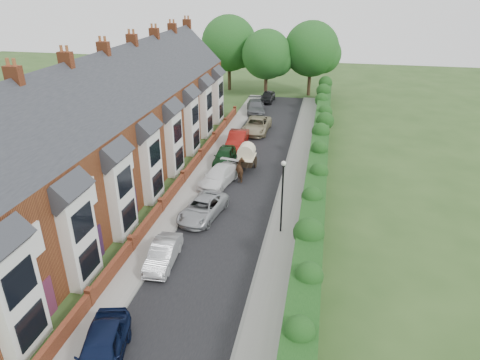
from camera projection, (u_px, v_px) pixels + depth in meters
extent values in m
plane|color=#2D4C1E|center=(216.00, 261.00, 25.54)|extent=(140.00, 140.00, 0.00)
cube|color=black|center=(243.00, 183.00, 35.38)|extent=(6.00, 58.00, 0.02)
cube|color=gray|center=(293.00, 187.00, 34.61)|extent=(2.20, 58.00, 0.12)
cube|color=gray|center=(199.00, 178.00, 36.06)|extent=(1.70, 58.00, 0.12)
cube|color=gray|center=(280.00, 186.00, 34.80)|extent=(0.18, 58.00, 0.13)
cube|color=gray|center=(208.00, 179.00, 35.91)|extent=(0.18, 58.00, 0.13)
cube|color=black|center=(317.00, 175.00, 33.77)|extent=(1.50, 58.00, 2.50)
cube|color=brown|center=(116.00, 141.00, 35.02)|extent=(8.00, 40.00, 6.50)
cube|color=#292A31|center=(111.00, 102.00, 33.64)|extent=(8.00, 40.20, 8.00)
cube|color=white|center=(19.00, 303.00, 18.46)|extent=(0.70, 2.40, 5.20)
cube|color=black|center=(32.00, 326.00, 18.91)|extent=(0.06, 1.80, 1.60)
cube|color=black|center=(20.00, 282.00, 17.89)|extent=(0.06, 1.80, 1.60)
cube|color=#3F2D2D|center=(48.00, 298.00, 21.04)|extent=(0.08, 0.90, 2.10)
cube|color=white|center=(33.00, 242.00, 19.53)|extent=(0.12, 1.20, 1.60)
cube|color=white|center=(80.00, 241.00, 22.90)|extent=(0.70, 2.40, 5.20)
cube|color=black|center=(90.00, 260.00, 23.34)|extent=(0.06, 1.80, 1.60)
cube|color=black|center=(83.00, 222.00, 22.32)|extent=(0.06, 1.80, 1.60)
cube|color=#292A31|center=(68.00, 190.00, 21.65)|extent=(1.70, 2.60, 1.70)
cube|color=#3F2D2D|center=(98.00, 243.00, 25.47)|extent=(0.08, 0.90, 2.10)
cube|color=white|center=(89.00, 194.00, 23.96)|extent=(0.12, 1.20, 1.60)
cube|color=white|center=(122.00, 198.00, 27.33)|extent=(0.70, 2.40, 5.20)
cube|color=black|center=(129.00, 215.00, 27.77)|extent=(0.06, 1.80, 1.60)
cube|color=black|center=(125.00, 182.00, 26.75)|extent=(0.06, 1.80, 1.60)
cube|color=#292A31|center=(114.00, 154.00, 26.08)|extent=(1.70, 2.60, 1.70)
cube|color=#3F2D2D|center=(134.00, 204.00, 29.91)|extent=(0.08, 0.90, 2.10)
cube|color=white|center=(128.00, 160.00, 28.39)|extent=(0.12, 1.20, 1.60)
cube|color=white|center=(152.00, 168.00, 31.76)|extent=(0.70, 2.40, 5.20)
cube|color=black|center=(158.00, 183.00, 32.20)|extent=(0.06, 1.80, 1.60)
cube|color=black|center=(155.00, 153.00, 31.18)|extent=(0.06, 1.80, 1.60)
cube|color=#292A31|center=(146.00, 129.00, 30.51)|extent=(1.70, 2.60, 1.70)
cube|color=#3F2D2D|center=(160.00, 175.00, 34.34)|extent=(0.08, 0.90, 2.10)
cube|color=white|center=(156.00, 136.00, 32.82)|extent=(0.12, 1.20, 1.60)
cube|color=white|center=(174.00, 145.00, 36.19)|extent=(0.70, 2.40, 5.20)
cube|color=black|center=(179.00, 158.00, 36.63)|extent=(0.06, 1.80, 1.60)
cube|color=black|center=(178.00, 131.00, 35.61)|extent=(0.06, 1.80, 1.60)
cube|color=#292A31|center=(170.00, 110.00, 34.94)|extent=(1.70, 2.60, 1.70)
cube|color=#3F2D2D|center=(180.00, 152.00, 38.77)|extent=(0.08, 0.90, 2.10)
cube|color=white|center=(178.00, 117.00, 37.25)|extent=(0.12, 1.20, 1.60)
cube|color=white|center=(192.00, 126.00, 40.62)|extent=(0.70, 2.40, 5.20)
cube|color=black|center=(196.00, 139.00, 41.07)|extent=(0.06, 1.80, 1.60)
cube|color=black|center=(195.00, 114.00, 40.04)|extent=(0.06, 1.80, 1.60)
cube|color=#292A31|center=(189.00, 95.00, 39.37)|extent=(1.70, 2.60, 1.70)
cube|color=#3F2D2D|center=(196.00, 135.00, 43.20)|extent=(0.08, 0.90, 2.10)
cube|color=white|center=(195.00, 102.00, 41.68)|extent=(0.12, 1.20, 1.60)
cube|color=white|center=(206.00, 112.00, 45.05)|extent=(0.70, 2.40, 5.20)
cube|color=black|center=(210.00, 123.00, 45.50)|extent=(0.06, 1.80, 1.60)
cube|color=black|center=(209.00, 101.00, 44.48)|extent=(0.06, 1.80, 1.60)
cube|color=#292A31|center=(204.00, 84.00, 43.80)|extent=(1.70, 2.60, 1.70)
cube|color=#3F2D2D|center=(209.00, 120.00, 47.63)|extent=(0.08, 0.90, 2.10)
cube|color=white|center=(208.00, 91.00, 46.12)|extent=(0.12, 1.20, 1.60)
cube|color=white|center=(218.00, 100.00, 49.49)|extent=(0.70, 2.40, 5.20)
cube|color=black|center=(221.00, 110.00, 49.93)|extent=(0.06, 1.80, 1.60)
cube|color=black|center=(221.00, 90.00, 48.91)|extent=(0.06, 1.80, 1.60)
cube|color=#292A31|center=(216.00, 74.00, 48.24)|extent=(1.70, 2.60, 1.70)
cube|color=#3F2D2D|center=(220.00, 108.00, 52.06)|extent=(0.08, 0.90, 2.10)
cube|color=white|center=(219.00, 81.00, 50.55)|extent=(0.12, 1.20, 1.60)
cube|color=brown|center=(15.00, 81.00, 23.16)|extent=(0.90, 0.50, 1.60)
cylinder|color=brown|center=(8.00, 63.00, 22.79)|extent=(0.20, 0.20, 0.50)
cylinder|color=brown|center=(14.00, 63.00, 22.72)|extent=(0.20, 0.20, 0.50)
cube|color=brown|center=(67.00, 64.00, 27.59)|extent=(0.90, 0.50, 1.60)
cylinder|color=brown|center=(61.00, 49.00, 27.22)|extent=(0.20, 0.20, 0.50)
cylinder|color=brown|center=(67.00, 49.00, 27.15)|extent=(0.20, 0.20, 0.50)
cube|color=brown|center=(104.00, 53.00, 32.02)|extent=(0.90, 0.50, 1.60)
cylinder|color=brown|center=(100.00, 39.00, 31.65)|extent=(0.20, 0.20, 0.50)
cylinder|color=brown|center=(105.00, 40.00, 31.58)|extent=(0.20, 0.20, 0.50)
cube|color=brown|center=(132.00, 44.00, 36.45)|extent=(0.90, 0.50, 1.60)
cylinder|color=brown|center=(129.00, 32.00, 36.08)|extent=(0.20, 0.20, 0.50)
cylinder|color=brown|center=(133.00, 32.00, 36.01)|extent=(0.20, 0.20, 0.50)
cube|color=brown|center=(155.00, 37.00, 40.88)|extent=(0.90, 0.50, 1.60)
cylinder|color=brown|center=(152.00, 26.00, 40.52)|extent=(0.20, 0.20, 0.50)
cylinder|color=brown|center=(156.00, 26.00, 40.44)|extent=(0.20, 0.20, 0.50)
cube|color=brown|center=(172.00, 31.00, 45.32)|extent=(0.90, 0.50, 1.60)
cylinder|color=brown|center=(170.00, 22.00, 44.95)|extent=(0.20, 0.20, 0.50)
cylinder|color=brown|center=(174.00, 22.00, 44.87)|extent=(0.20, 0.20, 0.50)
cube|color=brown|center=(187.00, 26.00, 49.75)|extent=(0.90, 0.50, 1.60)
cylinder|color=brown|center=(185.00, 18.00, 49.38)|extent=(0.20, 0.20, 0.50)
cylinder|color=brown|center=(188.00, 18.00, 49.31)|extent=(0.20, 0.20, 0.50)
cube|color=brown|center=(62.00, 335.00, 19.68)|extent=(0.30, 4.70, 0.90)
cube|color=brown|center=(113.00, 269.00, 24.11)|extent=(0.30, 4.70, 0.90)
cube|color=brown|center=(148.00, 224.00, 28.54)|extent=(0.30, 4.70, 0.90)
cube|color=brown|center=(173.00, 191.00, 32.97)|extent=(0.30, 4.70, 0.90)
cube|color=brown|center=(192.00, 166.00, 37.40)|extent=(0.30, 4.70, 0.90)
cube|color=brown|center=(208.00, 146.00, 41.83)|extent=(0.30, 4.70, 0.90)
cube|color=brown|center=(220.00, 130.00, 46.27)|extent=(0.30, 4.70, 0.90)
cube|color=brown|center=(230.00, 117.00, 50.70)|extent=(0.30, 4.70, 0.90)
cube|color=brown|center=(90.00, 297.00, 21.85)|extent=(0.35, 0.35, 1.10)
cube|color=brown|center=(132.00, 244.00, 26.28)|extent=(0.35, 0.35, 1.10)
cube|color=brown|center=(161.00, 206.00, 30.71)|extent=(0.35, 0.35, 1.10)
cube|color=brown|center=(183.00, 177.00, 35.14)|extent=(0.35, 0.35, 1.10)
cube|color=brown|center=(201.00, 155.00, 39.57)|extent=(0.35, 0.35, 1.10)
cube|color=brown|center=(214.00, 137.00, 44.01)|extent=(0.35, 0.35, 1.10)
cube|color=brown|center=(225.00, 123.00, 48.44)|extent=(0.35, 0.35, 1.10)
cube|color=brown|center=(235.00, 111.00, 52.87)|extent=(0.35, 0.35, 1.10)
cylinder|color=black|center=(282.00, 201.00, 27.45)|extent=(0.12, 0.12, 4.80)
cylinder|color=black|center=(284.00, 166.00, 26.40)|extent=(0.20, 0.20, 0.10)
sphere|color=silver|center=(284.00, 163.00, 26.34)|extent=(0.32, 0.32, 0.32)
cylinder|color=#332316|center=(266.00, 80.00, 60.53)|extent=(0.50, 0.50, 4.75)
sphere|color=#1A4E1C|center=(267.00, 54.00, 59.03)|extent=(6.80, 6.80, 6.80)
sphere|color=#1A4E1C|center=(276.00, 59.00, 59.33)|extent=(4.76, 4.76, 4.76)
cylinder|color=#332316|center=(309.00, 77.00, 61.10)|extent=(0.50, 0.50, 5.25)
sphere|color=#1A4E1C|center=(311.00, 49.00, 59.45)|extent=(7.60, 7.60, 7.60)
sphere|color=#1A4E1C|center=(322.00, 54.00, 59.75)|extent=(5.32, 5.32, 5.32)
cylinder|color=#332316|center=(229.00, 71.00, 64.12)|extent=(0.50, 0.50, 5.50)
sphere|color=#1A4E1C|center=(229.00, 43.00, 62.39)|extent=(8.00, 8.00, 8.00)
sphere|color=#1A4E1C|center=(240.00, 49.00, 62.69)|extent=(5.60, 5.60, 5.60)
imported|color=black|center=(101.00, 351.00, 18.39)|extent=(2.98, 5.04, 1.61)
imported|color=#A9AAAE|center=(163.00, 254.00, 25.14)|extent=(1.63, 4.05, 1.31)
imported|color=#A4A6AB|center=(203.00, 208.00, 30.09)|extent=(3.04, 5.18, 1.35)
imported|color=white|center=(218.00, 176.00, 34.82)|extent=(2.99, 5.31, 1.45)
imported|color=#103516|center=(224.00, 156.00, 38.83)|extent=(1.91, 4.34, 1.45)
imported|color=maroon|center=(237.00, 140.00, 42.58)|extent=(1.90, 4.95, 1.61)
imported|color=tan|center=(257.00, 125.00, 46.84)|extent=(2.72, 5.70, 1.57)
imported|color=#505357|center=(256.00, 107.00, 53.65)|extent=(3.12, 5.60, 1.53)
imported|color=black|center=(267.00, 97.00, 58.52)|extent=(1.87, 4.28, 1.44)
imported|color=#4F311D|center=(242.00, 171.00, 35.62)|extent=(1.58, 2.17, 1.67)
cube|color=black|center=(246.00, 160.00, 37.46)|extent=(1.33, 2.21, 0.55)
cylinder|color=beige|center=(246.00, 152.00, 37.13)|extent=(1.44, 1.38, 1.44)
cube|color=beige|center=(246.00, 157.00, 37.34)|extent=(1.46, 2.27, 0.04)
cylinder|color=black|center=(240.00, 161.00, 38.36)|extent=(0.09, 1.00, 1.00)
cylinder|color=black|center=(256.00, 162.00, 38.10)|extent=(0.09, 1.00, 1.00)
cylinder|color=black|center=(239.00, 164.00, 36.42)|extent=(0.06, 1.99, 0.06)
cylinder|color=black|center=(248.00, 165.00, 36.28)|extent=(0.06, 1.99, 0.06)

